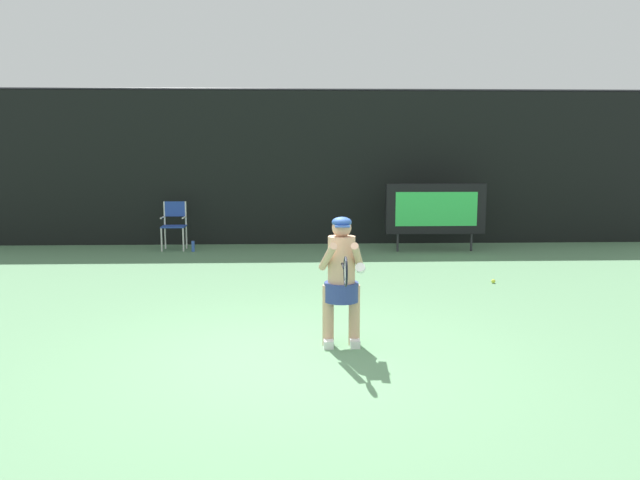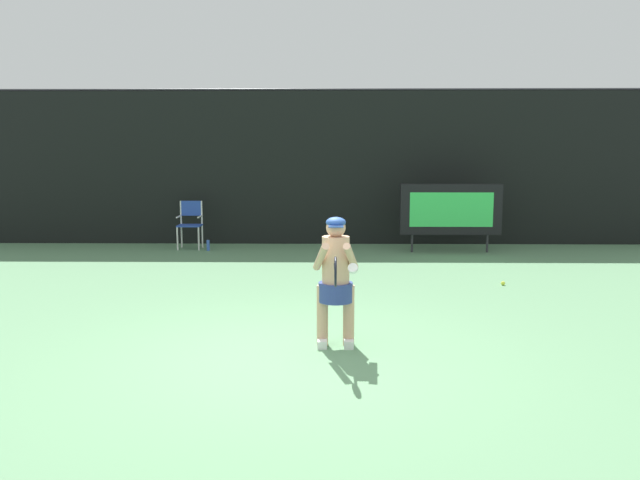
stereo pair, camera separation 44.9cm
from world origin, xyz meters
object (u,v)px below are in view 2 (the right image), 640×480
object	(u,v)px
tennis_racket	(335,271)
tennis_ball_loose	(503,283)
scoreboard	(451,209)
tennis_player	(336,276)
water_bottle	(208,245)
umpire_chair	(190,222)

from	to	relation	value
tennis_racket	tennis_ball_loose	world-z (taller)	tennis_racket
scoreboard	tennis_player	size ratio (longest dim) A/B	1.49
tennis_ball_loose	water_bottle	bearing A→B (deg)	147.46
water_bottle	tennis_player	xyz separation A→B (m)	(2.79, -6.87, 0.69)
tennis_player	tennis_racket	distance (m)	0.68
scoreboard	tennis_player	world-z (taller)	scoreboard
tennis_player	umpire_chair	bearing A→B (deg)	114.32
umpire_chair	water_bottle	xyz separation A→B (m)	(0.46, -0.31, -0.50)
scoreboard	tennis_ball_loose	distance (m)	3.55
water_bottle	scoreboard	bearing A→B (deg)	-1.62
scoreboard	water_bottle	bearing A→B (deg)	178.38
scoreboard	umpire_chair	xyz separation A→B (m)	(-5.81, 0.46, -0.33)
water_bottle	tennis_ball_loose	size ratio (longest dim) A/B	3.90
umpire_chair	tennis_player	world-z (taller)	tennis_player
tennis_player	tennis_ball_loose	xyz separation A→B (m)	(2.81, 3.30, -0.77)
umpire_chair	scoreboard	bearing A→B (deg)	-4.55
tennis_racket	water_bottle	bearing A→B (deg)	130.29
scoreboard	water_bottle	xyz separation A→B (m)	(-5.35, 0.15, -0.82)
scoreboard	tennis_player	xyz separation A→B (m)	(-2.57, -6.72, -0.14)
umpire_chair	tennis_ball_loose	world-z (taller)	umpire_chair
scoreboard	tennis_racket	bearing A→B (deg)	-109.25
water_bottle	tennis_ball_loose	xyz separation A→B (m)	(5.60, -3.57, -0.09)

